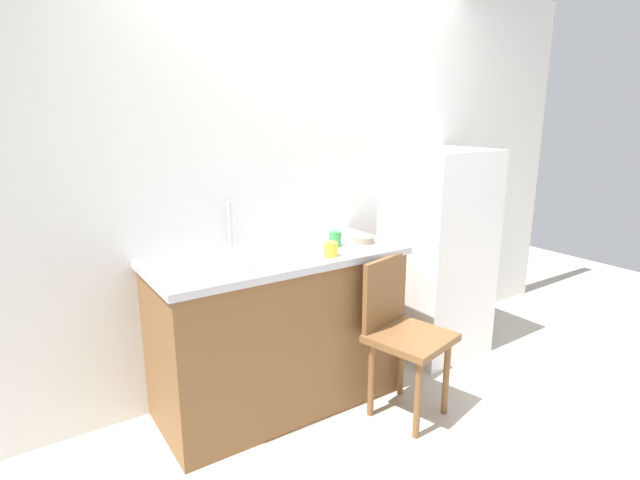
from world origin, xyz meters
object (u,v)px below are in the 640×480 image
object	(u,v)px
chair	(401,330)
cup_yellow	(331,249)
cup_green	(335,239)
terracotta_bowl	(364,240)
refrigerator	(437,253)
dish_tray	(220,264)

from	to	relation	value
chair	cup_yellow	xyz separation A→B (m)	(-0.31, 0.25, 0.45)
chair	cup_green	bearing A→B (deg)	99.01
chair	cup_green	distance (m)	0.63
terracotta_bowl	cup_green	world-z (taller)	cup_green
cup_yellow	chair	bearing A→B (deg)	-38.23
terracotta_bowl	cup_yellow	size ratio (longest dim) A/B	1.58
cup_yellow	refrigerator	bearing A→B (deg)	11.73
dish_tray	terracotta_bowl	world-z (taller)	dish_tray
chair	dish_tray	world-z (taller)	dish_tray
chair	terracotta_bowl	bearing A→B (deg)	73.45
chair	cup_green	xyz separation A→B (m)	(-0.17, 0.40, 0.46)
refrigerator	terracotta_bowl	xyz separation A→B (m)	(-0.73, -0.10, 0.22)
refrigerator	cup_yellow	world-z (taller)	refrigerator
chair	terracotta_bowl	world-z (taller)	terracotta_bowl
cup_green	terracotta_bowl	bearing A→B (deg)	-10.37
refrigerator	chair	distance (m)	0.91
refrigerator	terracotta_bowl	bearing A→B (deg)	-172.48
dish_tray	cup_yellow	xyz separation A→B (m)	(0.59, -0.12, 0.01)
dish_tray	cup_yellow	size ratio (longest dim) A/B	3.56
terracotta_bowl	cup_yellow	bearing A→B (deg)	-159.40
dish_tray	cup_yellow	bearing A→B (deg)	-11.34
dish_tray	cup_green	xyz separation A→B (m)	(0.73, 0.04, 0.02)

